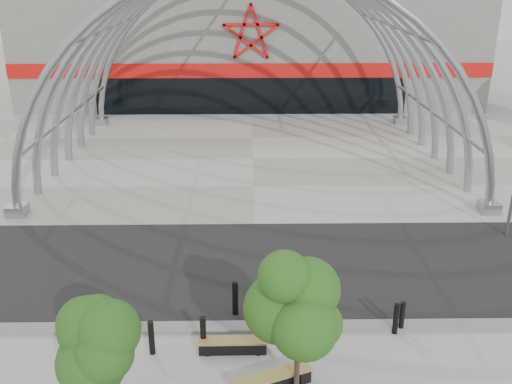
{
  "coord_description": "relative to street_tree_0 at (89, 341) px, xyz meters",
  "views": [
    {
      "loc": [
        -0.29,
        -14.18,
        9.74
      ],
      "look_at": [
        0.0,
        4.0,
        2.6
      ],
      "focal_mm": 40.0,
      "sensor_mm": 36.0,
      "label": 1
    }
  ],
  "objects": [
    {
      "name": "bollard_1",
      "position": [
        2.9,
        4.84,
        -2.05
      ],
      "size": [
        0.17,
        0.17,
        1.09
      ],
      "primitive_type": "cylinder",
      "color": "black",
      "rests_on": "ground"
    },
    {
      "name": "bollard_4",
      "position": [
        7.68,
        3.91,
        -2.12
      ],
      "size": [
        0.15,
        0.15,
        0.94
      ],
      "primitive_type": "cylinder",
      "color": "black",
      "rests_on": "ground"
    },
    {
      "name": "road",
      "position": [
        3.58,
        7.82,
        -2.58
      ],
      "size": [
        140.0,
        7.0,
        0.02
      ],
      "primitive_type": "cube",
      "color": "black",
      "rests_on": "ground"
    },
    {
      "name": "arena_building",
      "position": [
        3.58,
        37.77,
        1.4
      ],
      "size": [
        34.0,
        15.24,
        8.0
      ],
      "color": "slate",
      "rests_on": "ground"
    },
    {
      "name": "bollard_2",
      "position": [
        2.06,
        3.13,
        -2.07
      ],
      "size": [
        0.17,
        0.17,
        1.04
      ],
      "primitive_type": "cylinder",
      "color": "black",
      "rests_on": "ground"
    },
    {
      "name": "vault_canopy",
      "position": [
        3.58,
        19.82,
        -2.58
      ],
      "size": [
        20.8,
        15.8,
        20.36
      ],
      "color": "gray",
      "rests_on": "ground"
    },
    {
      "name": "ground",
      "position": [
        3.58,
        4.32,
        -2.59
      ],
      "size": [
        140.0,
        140.0,
        0.0
      ],
      "primitive_type": "plane",
      "color": "#9C9C97",
      "rests_on": "ground"
    },
    {
      "name": "street_tree_1",
      "position": [
        4.46,
        1.43,
        0.28
      ],
      "size": [
        1.69,
        1.69,
        4.0
      ],
      "color": "#2E2217",
      "rests_on": "ground"
    },
    {
      "name": "street_tree_0",
      "position": [
        0.0,
        0.0,
        0.0
      ],
      "size": [
        1.58,
        1.58,
        3.61
      ],
      "color": "black",
      "rests_on": "ground"
    },
    {
      "name": "bench_1",
      "position": [
        3.88,
        1.55,
        -2.39
      ],
      "size": [
        2.05,
        1.2,
        0.43
      ],
      "color": "black",
      "rests_on": "ground"
    },
    {
      "name": "forecourt",
      "position": [
        3.58,
        19.82,
        -2.57
      ],
      "size": [
        60.0,
        17.0,
        0.04
      ],
      "primitive_type": "cube",
      "color": "gray",
      "rests_on": "ground"
    },
    {
      "name": "kerb",
      "position": [
        3.58,
        4.07,
        -2.53
      ],
      "size": [
        60.0,
        0.5,
        0.12
      ],
      "primitive_type": "cube",
      "color": "slate",
      "rests_on": "ground"
    },
    {
      "name": "bollard_0",
      "position": [
        0.68,
        2.99,
        -2.09
      ],
      "size": [
        0.16,
        0.16,
        1.01
      ],
      "primitive_type": "cylinder",
      "color": "black",
      "rests_on": "ground"
    },
    {
      "name": "bench_0",
      "position": [
        2.86,
        3.02,
        -2.4
      ],
      "size": [
        1.87,
        0.42,
        0.39
      ],
      "color": "black",
      "rests_on": "ground"
    },
    {
      "name": "bollard_3",
      "position": [
        7.48,
        3.81,
        -2.11
      ],
      "size": [
        0.15,
        0.15,
        0.96
      ],
      "primitive_type": "cylinder",
      "color": "black",
      "rests_on": "ground"
    }
  ]
}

